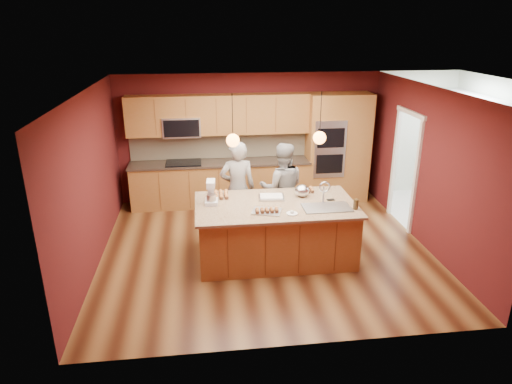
{
  "coord_description": "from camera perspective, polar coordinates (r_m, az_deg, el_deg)",
  "views": [
    {
      "loc": [
        -1.03,
        -6.92,
        3.67
      ],
      "look_at": [
        -0.18,
        -0.1,
        1.1
      ],
      "focal_mm": 32.0,
      "sensor_mm": 36.0,
      "label": 1
    }
  ],
  "objects": [
    {
      "name": "pendant_left",
      "position": [
        6.88,
        -2.91,
        6.49
      ],
      "size": [
        0.2,
        0.2,
        0.8
      ],
      "color": "black",
      "rests_on": "ceiling"
    },
    {
      "name": "wall_front",
      "position": [
        5.09,
        5.43,
        -6.64
      ],
      "size": [
        5.5,
        0.0,
        5.5
      ],
      "primitive_type": "plane",
      "rotation": [
        -1.57,
        0.0,
        0.0
      ],
      "color": "#4D1415",
      "rests_on": "ground"
    },
    {
      "name": "sheet_cake",
      "position": [
        7.5,
        1.93,
        -0.64
      ],
      "size": [
        0.44,
        0.35,
        0.05
      ],
      "rotation": [
        0.0,
        0.0,
        -0.09
      ],
      "color": "silver",
      "rests_on": "island"
    },
    {
      "name": "wall_right",
      "position": [
        8.22,
        20.67,
        2.79
      ],
      "size": [
        0.0,
        5.0,
        5.0
      ],
      "primitive_type": "plane",
      "rotation": [
        1.57,
        0.0,
        -1.57
      ],
      "color": "#4D1415",
      "rests_on": "ground"
    },
    {
      "name": "ceiling",
      "position": [
        7.06,
        1.41,
        12.64
      ],
      "size": [
        5.5,
        5.5,
        0.0
      ],
      "primitive_type": "plane",
      "rotation": [
        3.14,
        0.0,
        0.0
      ],
      "color": "white",
      "rests_on": "ground"
    },
    {
      "name": "person_left",
      "position": [
        8.14,
        -2.31,
        0.42
      ],
      "size": [
        0.65,
        0.43,
        1.74
      ],
      "primitive_type": "imported",
      "rotation": [
        0.0,
        0.0,
        3.17
      ],
      "color": "black",
      "rests_on": "floor"
    },
    {
      "name": "wall_back",
      "position": [
        9.75,
        -0.83,
        6.77
      ],
      "size": [
        5.5,
        0.0,
        5.5
      ],
      "primitive_type": "plane",
      "rotation": [
        1.57,
        0.0,
        0.0
      ],
      "color": "#4D1415",
      "rests_on": "ground"
    },
    {
      "name": "wall_left",
      "position": [
        7.5,
        -19.97,
        1.23
      ],
      "size": [
        0.0,
        5.0,
        5.0
      ],
      "primitive_type": "plane",
      "rotation": [
        1.57,
        0.0,
        1.57
      ],
      "color": "#4D1415",
      "rests_on": "ground"
    },
    {
      "name": "doorway_trim",
      "position": [
        8.98,
        18.05,
        2.53
      ],
      "size": [
        0.08,
        1.11,
        2.2
      ],
      "primitive_type": null,
      "color": "white",
      "rests_on": "wall_right"
    },
    {
      "name": "cupcakes_left",
      "position": [
        7.58,
        -4.71,
        -0.33
      ],
      "size": [
        0.34,
        0.34,
        0.08
      ],
      "primitive_type": null,
      "color": "#C57A3D",
      "rests_on": "island"
    },
    {
      "name": "cupcakes_rack",
      "position": [
        6.91,
        1.38,
        -2.29
      ],
      "size": [
        0.37,
        0.15,
        0.07
      ],
      "primitive_type": null,
      "color": "#C57A3D",
      "rests_on": "island"
    },
    {
      "name": "laundry_room",
      "position": [
        9.89,
        26.32,
        8.42
      ],
      "size": [
        2.6,
        2.7,
        2.7
      ],
      "color": "silver",
      "rests_on": "ground"
    },
    {
      "name": "stand_mixer",
      "position": [
        7.27,
        -5.63,
        -0.21
      ],
      "size": [
        0.22,
        0.29,
        0.38
      ],
      "rotation": [
        0.0,
        0.0,
        -0.07
      ],
      "color": "white",
      "rests_on": "island"
    },
    {
      "name": "mixing_bowl",
      "position": [
        7.59,
        5.77,
        0.16
      ],
      "size": [
        0.25,
        0.25,
        0.21
      ],
      "primitive_type": "ellipsoid",
      "color": "silver",
      "rests_on": "island"
    },
    {
      "name": "cabinet_run",
      "position": [
        9.56,
        -4.71,
        4.14
      ],
      "size": [
        3.74,
        0.64,
        2.3
      ],
      "color": "#986124",
      "rests_on": "floor"
    },
    {
      "name": "person_right",
      "position": [
        8.25,
        3.27,
        0.46
      ],
      "size": [
        0.88,
        0.72,
        1.68
      ],
      "primitive_type": "imported",
      "rotation": [
        0.0,
        0.0,
        3.04
      ],
      "color": "slate",
      "rests_on": "floor"
    },
    {
      "name": "tumbler",
      "position": [
        7.22,
        12.36,
        -1.51
      ],
      "size": [
        0.08,
        0.08,
        0.16
      ],
      "primitive_type": "cylinder",
      "color": "#392913",
      "rests_on": "island"
    },
    {
      "name": "cupcakes_right",
      "position": [
        7.84,
        6.44,
        0.3
      ],
      "size": [
        0.23,
        0.23,
        0.07
      ],
      "primitive_type": null,
      "color": "#C57A3D",
      "rests_on": "island"
    },
    {
      "name": "washer",
      "position": [
        9.94,
        25.33,
        0.06
      ],
      "size": [
        0.68,
        0.7,
        1.06
      ],
      "primitive_type": "cube",
      "rotation": [
        0.0,
        0.0,
        -0.03
      ],
      "color": "white",
      "rests_on": "floor"
    },
    {
      "name": "cooling_rack",
      "position": [
        6.97,
        1.33,
        -2.43
      ],
      "size": [
        0.51,
        0.43,
        0.02
      ],
      "primitive_type": "cube",
      "rotation": [
        0.0,
        0.0,
        -0.32
      ],
      "color": "#B7BABE",
      "rests_on": "island"
    },
    {
      "name": "phone",
      "position": [
        7.52,
        9.32,
        -0.96
      ],
      "size": [
        0.13,
        0.08,
        0.01
      ],
      "primitive_type": "cube",
      "rotation": [
        0.0,
        0.0,
        0.11
      ],
      "color": "black",
      "rests_on": "island"
    },
    {
      "name": "dryer",
      "position": [
        10.44,
        23.39,
        0.99
      ],
      "size": [
        0.6,
        0.62,
        0.96
      ],
      "primitive_type": "cube",
      "rotation": [
        0.0,
        0.0,
        0.02
      ],
      "color": "white",
      "rests_on": "floor"
    },
    {
      "name": "plate",
      "position": [
        6.92,
        4.51,
        -2.69
      ],
      "size": [
        0.17,
        0.17,
        0.01
      ],
      "primitive_type": "cylinder",
      "color": "white",
      "rests_on": "island"
    },
    {
      "name": "oven_column",
      "position": [
        9.88,
        10.12,
        5.44
      ],
      "size": [
        1.3,
        0.62,
        2.3
      ],
      "color": "#986124",
      "rests_on": "floor"
    },
    {
      "name": "floor",
      "position": [
        7.9,
        1.24,
        -7.16
      ],
      "size": [
        5.5,
        5.5,
        0.0
      ],
      "primitive_type": "plane",
      "color": "#3F1E0F",
      "rests_on": "ground"
    },
    {
      "name": "island",
      "position": [
        7.47,
        2.54,
        -4.77
      ],
      "size": [
        2.56,
        1.43,
        1.32
      ],
      "color": "#986124",
      "rests_on": "floor"
    },
    {
      "name": "pendant_right",
      "position": [
        7.09,
        7.95,
        6.76
      ],
      "size": [
        0.2,
        0.2,
        0.8
      ],
      "color": "black",
      "rests_on": "ceiling"
    }
  ]
}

